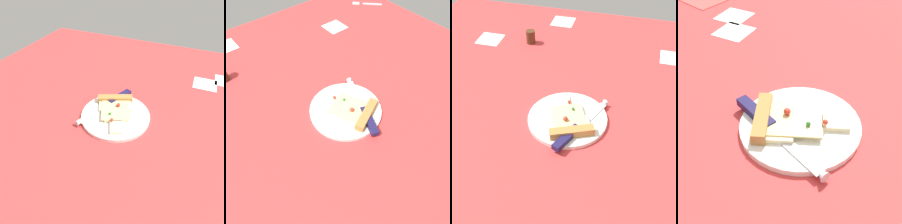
% 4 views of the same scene
% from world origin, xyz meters
% --- Properties ---
extents(ground_plane, '(1.37, 1.37, 0.03)m').
position_xyz_m(ground_plane, '(0.00, -0.00, -0.01)').
color(ground_plane, '#D13838').
rests_on(ground_plane, ground).
extents(plate, '(0.23, 0.23, 0.01)m').
position_xyz_m(plate, '(-0.01, 0.01, 0.01)').
color(plate, white).
rests_on(plate, ground_plane).
extents(pizza_slice, '(0.15, 0.19, 0.03)m').
position_xyz_m(pizza_slice, '(-0.02, 0.04, 0.02)').
color(pizza_slice, beige).
rests_on(pizza_slice, plate).
extents(knife, '(0.11, 0.23, 0.02)m').
position_xyz_m(knife, '(-0.05, 0.05, 0.02)').
color(knife, silver).
rests_on(knife, plate).
extents(fork, '(0.12, 0.12, 0.01)m').
position_xyz_m(fork, '(-0.57, -0.47, 0.00)').
color(fork, silver).
rests_on(fork, ground_plane).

